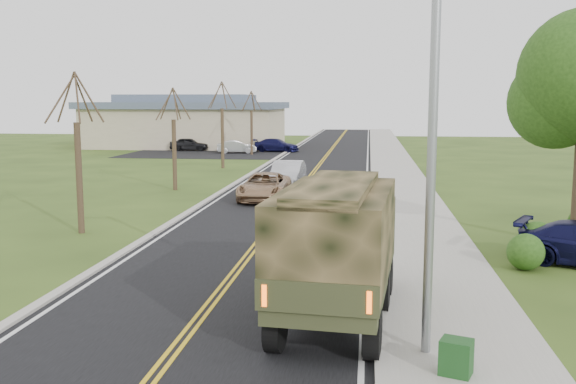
% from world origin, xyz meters
% --- Properties ---
extents(ground, '(160.00, 160.00, 0.00)m').
position_xyz_m(ground, '(0.00, 0.00, 0.00)').
color(ground, '#2E4316').
rests_on(ground, ground).
extents(road, '(8.00, 120.00, 0.01)m').
position_xyz_m(road, '(0.00, 40.00, 0.01)').
color(road, black).
rests_on(road, ground).
extents(curb_right, '(0.30, 120.00, 0.12)m').
position_xyz_m(curb_right, '(4.15, 40.00, 0.06)').
color(curb_right, '#9E998E').
rests_on(curb_right, ground).
extents(sidewalk_right, '(3.20, 120.00, 0.10)m').
position_xyz_m(sidewalk_right, '(5.90, 40.00, 0.05)').
color(sidewalk_right, '#9E998E').
rests_on(sidewalk_right, ground).
extents(curb_left, '(0.30, 120.00, 0.10)m').
position_xyz_m(curb_left, '(-4.15, 40.00, 0.05)').
color(curb_left, '#9E998E').
rests_on(curb_left, ground).
extents(street_light, '(1.65, 0.22, 8.00)m').
position_xyz_m(street_light, '(4.90, -0.50, 4.43)').
color(street_light, gray).
rests_on(street_light, ground).
extents(bare_tree_a, '(1.93, 2.26, 6.08)m').
position_xyz_m(bare_tree_a, '(-7.00, 10.00, 2.63)').
color(bare_tree_a, '#38281C').
rests_on(bare_tree_a, ground).
extents(bare_tree_b, '(1.83, 2.14, 5.73)m').
position_xyz_m(bare_tree_b, '(-7.00, 22.00, 2.48)').
color(bare_tree_b, '#38281C').
rests_on(bare_tree_b, ground).
extents(bare_tree_c, '(2.04, 2.39, 6.42)m').
position_xyz_m(bare_tree_c, '(-7.00, 34.00, 2.78)').
color(bare_tree_c, '#38281C').
rests_on(bare_tree_c, ground).
extents(bare_tree_d, '(1.88, 2.20, 5.91)m').
position_xyz_m(bare_tree_d, '(-7.00, 46.00, 2.55)').
color(bare_tree_d, '#38281C').
rests_on(bare_tree_d, ground).
extents(commercial_building, '(25.50, 21.50, 5.65)m').
position_xyz_m(commercial_building, '(-15.98, 55.97, 2.69)').
color(commercial_building, tan).
rests_on(commercial_building, ground).
extents(military_truck, '(2.81, 6.68, 3.25)m').
position_xyz_m(military_truck, '(3.18, 1.48, 1.86)').
color(military_truck, black).
rests_on(military_truck, ground).
extents(suv_champagne, '(2.28, 4.94, 1.37)m').
position_xyz_m(suv_champagne, '(-1.39, 19.02, 0.69)').
color(suv_champagne, '#9E7B59').
rests_on(suv_champagne, ground).
extents(sedan_silver, '(1.72, 4.72, 1.55)m').
position_xyz_m(sedan_silver, '(-0.80, 23.67, 0.77)').
color(sedan_silver, silver).
rests_on(sedan_silver, ground).
extents(utility_box_far, '(0.67, 0.61, 0.65)m').
position_xyz_m(utility_box_far, '(5.45, -1.52, 0.43)').
color(utility_box_far, '#184319').
rests_on(utility_box_far, sidewalk_right).
extents(lot_car_dark, '(3.94, 1.69, 1.33)m').
position_xyz_m(lot_car_dark, '(-14.09, 50.00, 0.66)').
color(lot_car_dark, black).
rests_on(lot_car_dark, ground).
extents(lot_car_silver, '(3.97, 2.09, 1.24)m').
position_xyz_m(lot_car_silver, '(-8.77, 47.59, 0.62)').
color(lot_car_silver, '#BABABF').
rests_on(lot_car_silver, ground).
extents(lot_car_navy, '(4.72, 2.63, 1.29)m').
position_xyz_m(lot_car_navy, '(-5.20, 49.79, 0.65)').
color(lot_car_navy, '#0F103A').
rests_on(lot_car_navy, ground).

